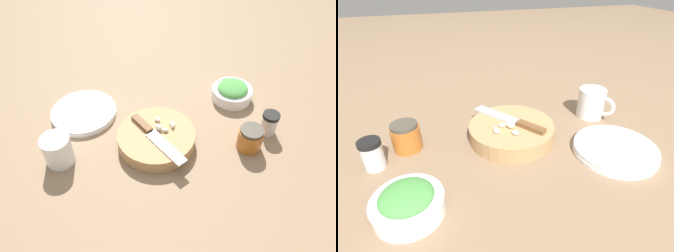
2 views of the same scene
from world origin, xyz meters
The scene contains 9 objects.
ground_plane centered at (0.00, 0.00, 0.00)m, with size 5.00×5.00×0.00m, color #7F664C.
cutting_board centered at (-0.04, -0.04, 0.02)m, with size 0.24×0.24×0.04m.
chef_knife centered at (-0.04, -0.05, 0.05)m, with size 0.16×0.21×0.01m.
garlic_cloves centered at (-0.01, -0.01, 0.05)m, with size 0.07×0.07×0.02m.
herb_bowl centered at (0.24, 0.16, 0.03)m, with size 0.14×0.14×0.06m.
spice_jar centered at (0.32, -0.01, 0.04)m, with size 0.05×0.05×0.08m.
coffee_mug centered at (-0.33, -0.09, 0.05)m, with size 0.09×0.11×0.09m.
plate_stack centered at (-0.28, 0.11, 0.01)m, with size 0.22×0.22×0.02m.
honey_jar centered at (0.25, -0.07, 0.04)m, with size 0.08×0.08×0.08m.
Camera 1 is at (-0.05, -0.72, 0.77)m, focal length 35.00 mm.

